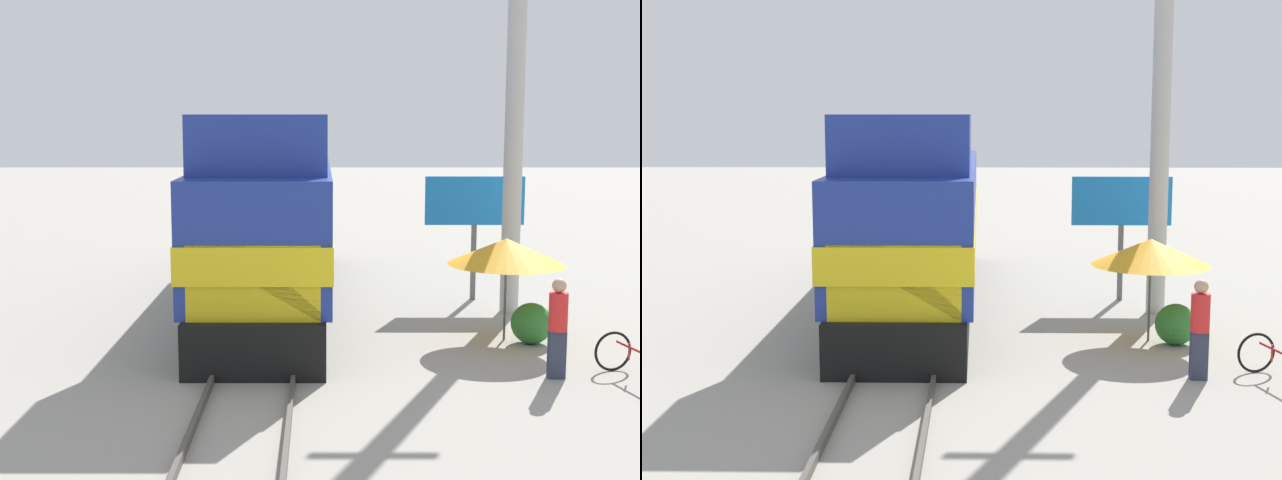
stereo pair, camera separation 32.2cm
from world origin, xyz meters
TOP-DOWN VIEW (x-y plane):
  - ground_plane at (0.00, 0.00)m, footprint 120.00×120.00m
  - rail_near at (-0.72, 0.00)m, footprint 0.08×39.49m
  - rail_far at (0.72, 0.00)m, footprint 0.08×39.49m
  - locomotive at (0.00, 2.91)m, footprint 2.88×13.55m
  - utility_pole at (5.74, 2.30)m, footprint 1.80×0.44m
  - vendor_umbrella at (5.08, -0.38)m, footprint 2.45×2.45m
  - billboard_sign at (5.12, 3.77)m, footprint 2.52×0.12m
  - shrub_cluster at (5.58, -0.69)m, footprint 0.85×0.85m
  - person_bystander at (5.46, -3.11)m, footprint 0.34×0.34m
  - bicycle at (6.80, -3.47)m, footprint 1.10×1.80m

SIDE VIEW (x-z plane):
  - ground_plane at x=0.00m, z-range 0.00..0.00m
  - rail_near at x=-0.72m, z-range 0.00..0.15m
  - rail_far at x=0.72m, z-range 0.00..0.15m
  - bicycle at x=6.80m, z-range 0.01..0.76m
  - shrub_cluster at x=5.58m, z-range 0.00..0.85m
  - person_bystander at x=5.46m, z-range 0.09..1.91m
  - vendor_umbrella at x=5.08m, z-range 0.80..2.97m
  - locomotive at x=0.00m, z-range -0.40..4.31m
  - billboard_sign at x=5.12m, z-range 0.81..3.97m
  - utility_pole at x=5.74m, z-range 0.05..9.41m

